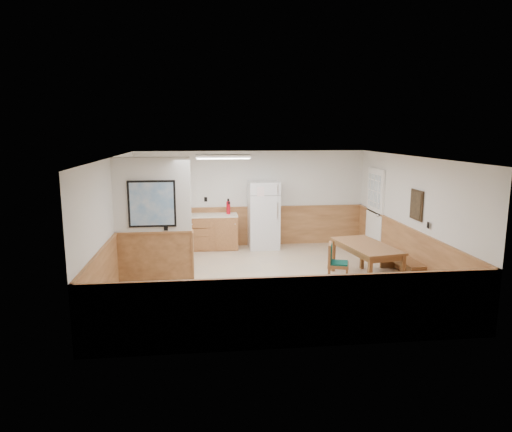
{
  "coord_description": "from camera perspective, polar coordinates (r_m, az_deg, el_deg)",
  "views": [
    {
      "loc": [
        -1.22,
        -8.85,
        2.98
      ],
      "look_at": [
        -0.17,
        0.4,
        1.26
      ],
      "focal_mm": 32.0,
      "sensor_mm": 36.0,
      "label": 1
    }
  ],
  "objects": [
    {
      "name": "back_wall",
      "position": [
        12.03,
        -0.58,
        2.2
      ],
      "size": [
        6.0,
        0.02,
        2.5
      ],
      "primitive_type": "cube",
      "color": "white",
      "rests_on": "ground"
    },
    {
      "name": "wainscot_right",
      "position": [
        10.1,
        18.38,
        -4.29
      ],
      "size": [
        0.04,
        6.0,
        1.0
      ],
      "primitive_type": "cube",
      "color": "#BF844C",
      "rests_on": "ground"
    },
    {
      "name": "fire_extinguisher",
      "position": [
        11.74,
        -3.48,
        1.1
      ],
      "size": [
        0.13,
        0.13,
        0.4
      ],
      "rotation": [
        0.0,
        0.0,
        -0.35
      ],
      "color": "red",
      "rests_on": "kitchen_counter"
    },
    {
      "name": "dining_bench",
      "position": [
        9.93,
        17.77,
        -5.46
      ],
      "size": [
        0.36,
        1.52,
        0.45
      ],
      "rotation": [
        0.0,
        0.0,
        0.02
      ],
      "color": "brown",
      "rests_on": "ground"
    },
    {
      "name": "fluorescent_fixture",
      "position": [
        10.17,
        -4.12,
        7.43
      ],
      "size": [
        1.2,
        0.3,
        0.09
      ],
      "color": "white",
      "rests_on": "ceiling"
    },
    {
      "name": "wainscot_left",
      "position": [
        9.35,
        -17.14,
        -5.39
      ],
      "size": [
        0.04,
        6.0,
        1.0
      ],
      "primitive_type": "cube",
      "color": "#BF844C",
      "rests_on": "ground"
    },
    {
      "name": "ceiling",
      "position": [
        8.94,
        1.4,
        7.38
      ],
      "size": [
        6.0,
        6.0,
        0.02
      ],
      "primitive_type": "cube",
      "color": "white",
      "rests_on": "back_wall"
    },
    {
      "name": "kitchen_window",
      "position": [
        11.94,
        -10.67,
        3.41
      ],
      "size": [
        0.8,
        0.04,
        1.0
      ],
      "color": "white",
      "rests_on": "back_wall"
    },
    {
      "name": "partition_wall",
      "position": [
        9.27,
        -12.73,
        -0.67
      ],
      "size": [
        1.5,
        0.2,
        2.5
      ],
      "color": "white",
      "rests_on": "ground"
    },
    {
      "name": "right_wall",
      "position": [
        9.95,
        18.73,
        -0.11
      ],
      "size": [
        0.02,
        6.0,
        2.5
      ],
      "primitive_type": "cube",
      "color": "white",
      "rests_on": "ground"
    },
    {
      "name": "dining_chair",
      "position": [
        9.08,
        9.74,
        -5.56
      ],
      "size": [
        0.64,
        0.53,
        0.85
      ],
      "rotation": [
        0.0,
        0.0,
        -0.32
      ],
      "color": "brown",
      "rests_on": "ground"
    },
    {
      "name": "wall_painting",
      "position": [
        9.62,
        19.41,
        1.32
      ],
      "size": [
        0.04,
        0.5,
        0.6
      ],
      "color": "#2F2113",
      "rests_on": "right_wall"
    },
    {
      "name": "ground",
      "position": [
        9.42,
        1.33,
        -7.99
      ],
      "size": [
        6.0,
        6.0,
        0.0
      ],
      "primitive_type": "plane",
      "color": "tan",
      "rests_on": "ground"
    },
    {
      "name": "wainscot_back",
      "position": [
        12.15,
        -0.57,
        -1.32
      ],
      "size": [
        6.0,
        0.04,
        1.0
      ],
      "primitive_type": "cube",
      "color": "#BF844C",
      "rests_on": "ground"
    },
    {
      "name": "left_wall",
      "position": [
        9.19,
        -17.51,
        -0.88
      ],
      "size": [
        0.02,
        6.0,
        2.5
      ],
      "primitive_type": "cube",
      "color": "white",
      "rests_on": "ground"
    },
    {
      "name": "dining_table",
      "position": [
        9.47,
        13.63,
        -4.06
      ],
      "size": [
        1.09,
        1.76,
        0.75
      ],
      "rotation": [
        0.0,
        0.0,
        0.17
      ],
      "color": "brown",
      "rests_on": "ground"
    },
    {
      "name": "kitchen_counter",
      "position": [
        11.8,
        -6.26,
        -1.92
      ],
      "size": [
        2.2,
        0.61,
        1.0
      ],
      "color": "#A86C3B",
      "rests_on": "ground"
    },
    {
      "name": "soap_bottle",
      "position": [
        11.74,
        -11.2,
        0.64
      ],
      "size": [
        0.08,
        0.08,
        0.23
      ],
      "primitive_type": "cylinder",
      "rotation": [
        0.0,
        0.0,
        -0.01
      ],
      "color": "#188624",
      "rests_on": "kitchen_counter"
    },
    {
      "name": "refrigerator",
      "position": [
        11.77,
        0.95,
        0.13
      ],
      "size": [
        0.77,
        0.72,
        1.74
      ],
      "rotation": [
        0.0,
        0.0,
        0.01
      ],
      "color": "silver",
      "rests_on": "ground"
    },
    {
      "name": "exterior_door",
      "position": [
        11.69,
        14.6,
        0.63
      ],
      "size": [
        0.07,
        1.02,
        2.15
      ],
      "color": "white",
      "rests_on": "ground"
    }
  ]
}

